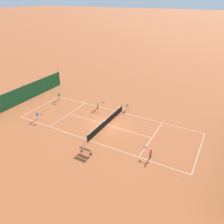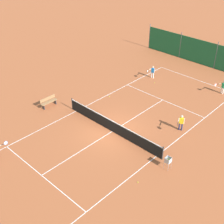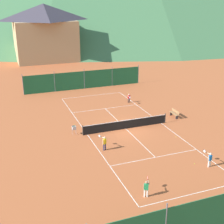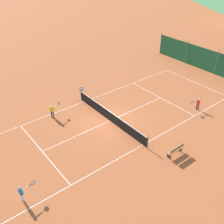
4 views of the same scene
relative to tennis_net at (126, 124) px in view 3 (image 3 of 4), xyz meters
name	(u,v)px [view 3 (image 3 of 4)]	position (x,y,z in m)	size (l,w,h in m)	color
ground_plane	(126,129)	(0.00, 0.00, -0.50)	(600.00, 600.00, 0.00)	#A8542D
court_line_markings	(126,129)	(0.00, 0.00, -0.50)	(8.25, 23.85, 0.01)	white
tennis_net	(126,124)	(0.00, 0.00, 0.00)	(9.18, 0.08, 1.06)	#2D2D2D
windscreen_fence_far	(84,80)	(0.00, 15.50, 0.81)	(17.28, 0.08, 2.90)	#1E6038
player_far_service	(104,142)	(-3.59, -3.60, 0.26)	(0.47, 1.10, 1.31)	#23284C
player_near_service	(129,98)	(3.55, 7.42, 0.18)	(0.43, 0.97, 1.16)	black
player_far_baseline	(146,187)	(-3.16, -11.00, 0.22)	(0.70, 0.95, 1.24)	white
player_near_baseline	(210,158)	(3.31, -9.20, 0.22)	(0.41, 1.06, 1.23)	white
tennis_ball_near_corner	(194,164)	(2.45, -8.50, -0.47)	(0.07, 0.07, 0.07)	#CCE033
tennis_ball_mid_court	(176,137)	(3.75, -3.59, -0.47)	(0.07, 0.07, 0.07)	#CCE033
tennis_ball_alley_right	(74,125)	(-4.74, 2.75, -0.47)	(0.07, 0.07, 0.07)	#CCE033
tennis_ball_by_net_left	(127,93)	(4.97, 11.23, -0.47)	(0.07, 0.07, 0.07)	#CCE033
ball_hopper	(74,128)	(-5.30, 0.49, 0.16)	(0.36, 0.36, 0.89)	#B7B7BC
courtside_bench	(175,113)	(6.34, 1.07, -0.05)	(0.36, 1.50, 0.84)	olive
alpine_chalet	(45,32)	(-1.62, 38.45, 5.32)	(13.00, 10.00, 11.20)	tan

